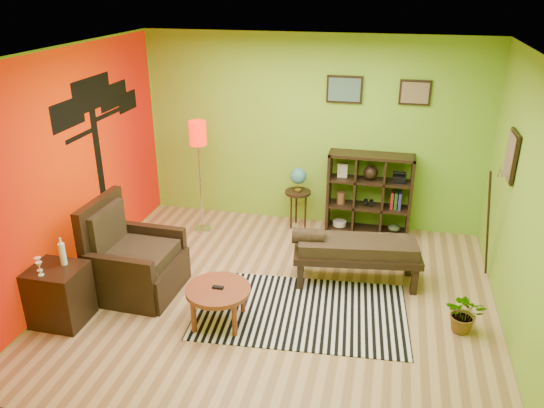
% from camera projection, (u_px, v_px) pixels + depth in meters
% --- Properties ---
extents(ground, '(5.00, 5.00, 0.00)m').
position_uv_depth(ground, '(277.00, 297.00, 6.26)').
color(ground, tan).
rests_on(ground, ground).
extents(room_shell, '(5.04, 4.54, 2.82)m').
position_uv_depth(room_shell, '(270.00, 151.00, 5.58)').
color(room_shell, '#80BF2C').
rests_on(room_shell, ground).
extents(zebra_rug, '(2.47, 1.60, 0.01)m').
position_uv_depth(zebra_rug, '(301.00, 311.00, 6.00)').
color(zebra_rug, silver).
rests_on(zebra_rug, ground).
extents(coffee_table, '(0.70, 0.70, 0.45)m').
position_uv_depth(coffee_table, '(218.00, 293.00, 5.68)').
color(coffee_table, brown).
rests_on(coffee_table, ground).
extents(armchair, '(0.97, 0.98, 1.15)m').
position_uv_depth(armchair, '(132.00, 264.00, 6.29)').
color(armchair, black).
rests_on(armchair, ground).
extents(side_cabinet, '(0.56, 0.51, 0.97)m').
position_uv_depth(side_cabinet, '(60.00, 294.00, 5.72)').
color(side_cabinet, black).
rests_on(side_cabinet, ground).
extents(floor_lamp, '(0.25, 0.25, 1.66)m').
position_uv_depth(floor_lamp, '(198.00, 143.00, 7.40)').
color(floor_lamp, silver).
rests_on(floor_lamp, ground).
extents(globe_table, '(0.38, 0.38, 0.93)m').
position_uv_depth(globe_table, '(298.00, 183.00, 7.77)').
color(globe_table, black).
rests_on(globe_table, ground).
extents(cube_shelf, '(1.20, 0.35, 1.20)m').
position_uv_depth(cube_shelf, '(370.00, 194.00, 7.65)').
color(cube_shelf, black).
rests_on(cube_shelf, ground).
extents(bench, '(1.59, 0.76, 0.71)m').
position_uv_depth(bench, '(353.00, 249.00, 6.41)').
color(bench, black).
rests_on(bench, ground).
extents(potted_plant, '(0.46, 0.50, 0.35)m').
position_uv_depth(potted_plant, '(464.00, 317.00, 5.61)').
color(potted_plant, '#26661E').
rests_on(potted_plant, ground).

